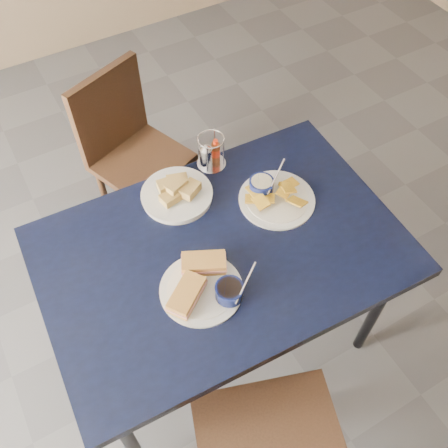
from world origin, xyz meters
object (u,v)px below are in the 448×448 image
plantain_plate (271,194)px  bread_basket (177,193)px  sandwich_plate (204,284)px  dining_table (222,259)px  chair_far (133,141)px  condiment_caddy (210,154)px

plantain_plate → bread_basket: size_ratio=1.08×
plantain_plate → bread_basket: bearing=150.3°
sandwich_plate → bread_basket: 0.39m
dining_table → bread_basket: 0.29m
dining_table → chair_far: (0.02, 0.90, -0.21)m
plantain_plate → bread_basket: 0.34m
chair_far → plantain_plate: bearing=-73.1°
chair_far → bread_basket: size_ratio=3.27×
dining_table → sandwich_plate: (-0.12, -0.11, 0.09)m
chair_far → condiment_caddy: 0.65m
chair_far → sandwich_plate: bearing=-98.2°
sandwich_plate → plantain_plate: bearing=28.5°
bread_basket → condiment_caddy: 0.20m
sandwich_plate → bread_basket: size_ratio=1.19×
condiment_caddy → bread_basket: bearing=-155.2°
sandwich_plate → condiment_caddy: condiment_caddy is taller
chair_far → plantain_plate: size_ratio=3.02×
plantain_plate → bread_basket: plantain_plate is taller
plantain_plate → condiment_caddy: (-0.11, 0.25, 0.04)m
plantain_plate → condiment_caddy: condiment_caddy is taller
bread_basket → condiment_caddy: condiment_caddy is taller
chair_far → bread_basket: (-0.05, -0.63, 0.30)m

